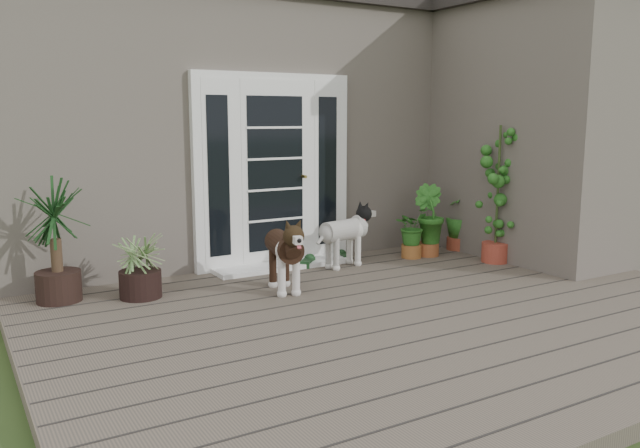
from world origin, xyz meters
TOP-DOWN VIEW (x-y plane):
  - deck at (0.00, 0.40)m, footprint 6.20×4.60m
  - house_main at (0.00, 4.65)m, footprint 7.40×4.00m
  - roof_main at (0.00, 4.65)m, footprint 7.60×4.20m
  - house_wing at (2.90, 1.50)m, footprint 1.60×2.40m
  - door_unit at (-0.20, 2.60)m, footprint 1.90×0.14m
  - door_step at (-0.20, 2.40)m, footprint 1.60×0.40m
  - brindle_dog at (-0.65, 1.50)m, footprint 0.50×0.84m
  - white_dog at (0.40, 2.07)m, footprint 0.79×0.47m
  - spider_plant at (-1.90, 2.00)m, footprint 0.82×0.82m
  - yucca at (-2.58, 2.26)m, footprint 0.88×0.88m
  - herb_a at (1.36, 2.06)m, footprint 0.52×0.52m
  - herb_b at (1.61, 2.05)m, footprint 0.49×0.49m
  - herb_c at (2.19, 2.13)m, footprint 0.54×0.54m
  - sapling at (2.05, 1.38)m, footprint 0.52×0.52m
  - clog_left at (0.62, 2.40)m, footprint 0.19×0.30m
  - clog_right at (0.07, 2.32)m, footprint 0.34×0.34m

SIDE VIEW (x-z plane):
  - deck at x=0.00m, z-range 0.00..0.12m
  - door_step at x=-0.20m, z-range 0.12..0.17m
  - clog_left at x=0.62m, z-range 0.12..0.20m
  - clog_right at x=0.07m, z-range 0.12..0.22m
  - herb_a at x=1.36m, z-range 0.12..0.64m
  - white_dog at x=0.40m, z-range 0.12..0.74m
  - herb_c at x=2.19m, z-range 0.12..0.75m
  - herb_b at x=1.61m, z-range 0.12..0.77m
  - brindle_dog at x=-0.65m, z-range 0.12..0.77m
  - spider_plant at x=-1.90m, z-range 0.12..0.81m
  - yucca at x=-2.58m, z-range 0.12..1.23m
  - sapling at x=2.05m, z-range 0.12..1.76m
  - door_unit at x=-0.20m, z-range 0.12..2.27m
  - house_main at x=0.00m, z-range 0.00..3.10m
  - house_wing at x=2.90m, z-range 0.00..3.10m
  - roof_main at x=0.00m, z-range 3.10..3.30m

